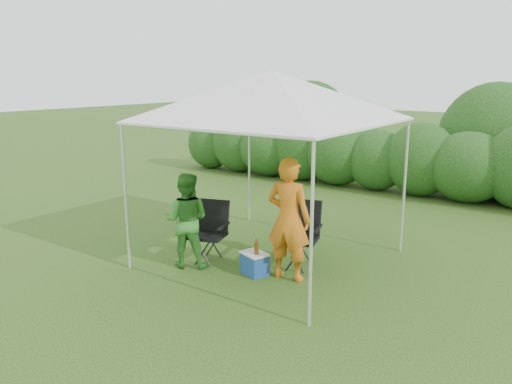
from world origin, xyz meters
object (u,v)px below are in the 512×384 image
Objects in this scene: canopy at (272,97)px; chair_left at (210,227)px; woman at (186,220)px; man at (289,219)px; cooler at (254,263)px; chair_right at (300,229)px.

canopy is 3.40× the size of chair_left.
woman is at bearing -121.60° from chair_left.
man reaches higher than woman.
cooler is at bearing 168.40° from woman.
chair_left is at bearing -145.13° from canopy.
man reaches higher than cooler.
woman is (-0.10, -0.40, 0.18)m from chair_left.
man is at bearing -93.51° from chair_right.
canopy is 1.78m from man.
chair_left is 0.97m from cooler.
canopy is 3.21× the size of chair_right.
chair_right is 0.56× the size of man.
canopy is at bearing -161.14° from woman.
chair_left is at bearing -132.60° from woman.
chair_left is 0.65× the size of woman.
man is (0.12, -0.54, 0.31)m from chair_right.
man is 0.85m from cooler.
canopy reaches higher than woman.
man reaches higher than chair_left.
man is 1.54m from woman.
woman is at bearing -160.03° from chair_right.
chair_right is 1.06× the size of chair_left.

